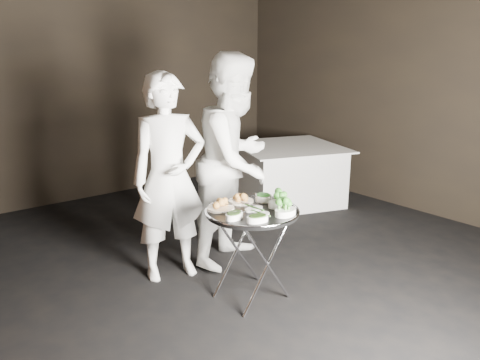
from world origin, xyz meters
TOP-DOWN VIEW (x-y plane):
  - floor at (0.00, 0.00)m, footprint 6.00×7.00m
  - wall_back at (0.00, 3.52)m, footprint 6.00×0.05m
  - wall_right at (3.02, 0.00)m, footprint 0.05×7.00m
  - tray_stand at (-0.02, 0.02)m, footprint 0.49×0.42m
  - serving_tray at (-0.02, 0.02)m, footprint 0.73×0.73m
  - potato_plate_a at (-0.20, 0.19)m, footprint 0.21×0.21m
  - potato_plate_b at (0.04, 0.23)m, footprint 0.20×0.20m
  - greens_bowl at (0.20, 0.14)m, footprint 0.14×0.14m
  - asparagus_plate_a at (-0.01, 0.02)m, footprint 0.17×0.10m
  - asparagus_plate_b at (-0.06, -0.12)m, footprint 0.17×0.10m
  - spinach_bowl_a at (-0.24, -0.04)m, footprint 0.18×0.15m
  - spinach_bowl_b at (-0.15, -0.20)m, footprint 0.18×0.14m
  - broccoli_bowl_a at (0.20, -0.04)m, footprint 0.20×0.15m
  - broccoli_bowl_b at (0.10, -0.22)m, footprint 0.21×0.17m
  - serving_utensils at (-0.00, 0.09)m, footprint 0.57×0.42m
  - waiter_left at (-0.30, 0.78)m, footprint 0.73×0.56m
  - waiter_right at (0.35, 0.70)m, footprint 1.14×1.02m
  - dining_table at (2.00, 1.70)m, footprint 1.30×1.30m

SIDE VIEW (x-z plane):
  - floor at x=0.00m, z-range -0.05..0.00m
  - dining_table at x=2.00m, z-range 0.00..0.74m
  - tray_stand at x=-0.02m, z-range 0.04..0.77m
  - serving_tray at x=-0.02m, z-range 0.71..0.75m
  - asparagus_plate_b at x=-0.06m, z-range 0.74..0.77m
  - asparagus_plate_a at x=-0.01m, z-range 0.74..0.77m
  - spinach_bowl_a at x=-0.24m, z-range 0.74..0.80m
  - spinach_bowl_b at x=-0.15m, z-range 0.74..0.80m
  - potato_plate_b at x=0.04m, z-range 0.74..0.81m
  - potato_plate_a at x=-0.20m, z-range 0.74..0.81m
  - broccoli_bowl_a at x=0.20m, z-range 0.74..0.81m
  - broccoli_bowl_b at x=0.10m, z-range 0.74..0.82m
  - greens_bowl at x=0.20m, z-range 0.74..0.82m
  - serving_utensils at x=0.00m, z-range 0.78..0.79m
  - waiter_left at x=-0.30m, z-range 0.00..1.77m
  - waiter_right at x=0.35m, z-range 0.00..1.92m
  - wall_back at x=0.00m, z-range 0.00..3.00m
  - wall_right at x=3.02m, z-range 0.00..3.00m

